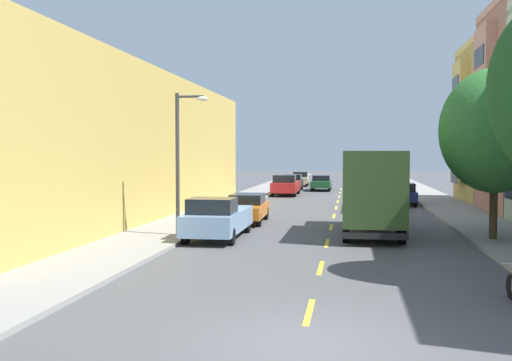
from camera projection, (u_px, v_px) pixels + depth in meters
The scene contains 16 objects.
ground_plane at pixel (337, 204), 40.48m from camera, with size 160.00×160.00×0.00m, color #4C4C4F.
sidewalk_left at pixel (230, 204), 39.63m from camera, with size 3.20×120.00×0.14m, color gray.
sidewalk_right at pixel (449, 207), 37.38m from camera, with size 3.20×120.00×0.14m, color gray.
lane_centerline_dashes at pixel (335, 212), 35.05m from camera, with size 0.14×47.20×0.01m.
apartment_block_opposite at pixel (85, 146), 32.60m from camera, with size 10.00×36.00×7.81m, color tan.
street_tree_second at pixel (495, 131), 22.76m from camera, with size 4.22×4.22×6.66m.
street_lamp at pixel (182, 151), 23.91m from camera, with size 1.35×0.28×5.79m.
delivery_box_truck at pixel (372, 188), 25.03m from camera, with size 2.42×7.77×3.57m.
parked_hatchback_champagne at pixel (300, 179), 62.85m from camera, with size 1.83×4.04×1.50m.
parked_hatchback_black at pixel (293, 182), 55.37m from camera, with size 1.74×4.00×1.50m.
parked_hatchback_navy at pixel (402, 194), 39.46m from camera, with size 1.84×4.04×1.50m.
parked_suv_charcoal at pixel (386, 179), 57.62m from camera, with size 1.97×4.81×1.93m.
parked_sedan_orange at pixel (247, 208), 29.52m from camera, with size 1.93×4.55×1.43m.
parked_pickup_sky at pixel (218, 218), 23.90m from camera, with size 2.03×5.31×1.73m.
parked_pickup_red at pixel (286, 185), 48.58m from camera, with size 2.03×5.31×1.73m.
moving_forest_sedan at pixel (321, 183), 55.10m from camera, with size 1.80×4.50×1.43m.
Camera 1 is at (0.86, -10.74, 3.46)m, focal length 41.24 mm.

